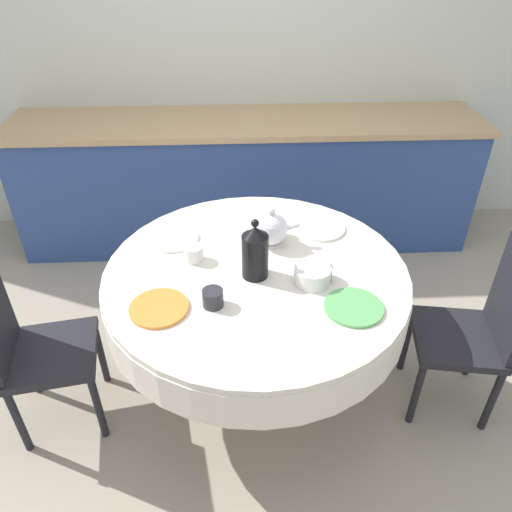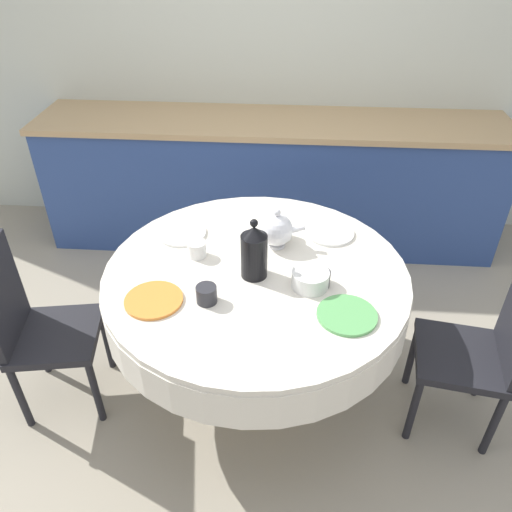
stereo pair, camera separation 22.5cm
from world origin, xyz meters
The scene contains 17 objects.
ground_plane centered at (0.00, 0.00, 0.00)m, with size 12.00×12.00×0.00m, color #9E937F.
wall_back centered at (0.00, 1.79, 1.30)m, with size 7.00×0.05×2.60m.
kitchen_counter centered at (0.00, 1.45, 0.47)m, with size 3.24×0.64×0.94m.
dining_table centered at (0.00, 0.00, 0.63)m, with size 1.42×1.42×0.75m.
chair_left centered at (1.04, -0.17, 0.51)m, with size 0.46×0.46×0.93m.
chair_right centered at (-1.04, -0.18, 0.51)m, with size 0.46×0.46×0.93m.
plate_near_left centered at (-0.42, -0.25, 0.76)m, with size 0.25×0.25×0.01m, color orange.
cup_near_left centered at (-0.19, -0.24, 0.79)m, with size 0.09×0.09×0.08m, color #28282D.
plate_near_right centered at (0.39, -0.28, 0.76)m, with size 0.25×0.25×0.01m, color #5BA85B.
cup_near_right centered at (0.29, -0.09, 0.79)m, with size 0.09×0.09×0.08m, color #28282D.
plate_far_left centered at (-0.40, 0.28, 0.76)m, with size 0.25×0.25×0.01m, color white.
cup_far_left centered at (-0.29, 0.09, 0.79)m, with size 0.09×0.09×0.08m, color white.
plate_far_right centered at (0.35, 0.34, 0.76)m, with size 0.25×0.25×0.01m, color white.
cup_far_right centered at (0.12, 0.28, 0.79)m, with size 0.09×0.09×0.08m, color white.
coffee_carafe centered at (-0.01, -0.04, 0.88)m, with size 0.12×0.12×0.29m.
teapot centered at (0.09, 0.21, 0.84)m, with size 0.22×0.16×0.21m.
fruit_bowl centered at (0.25, -0.10, 0.79)m, with size 0.16×0.16×0.08m, color silver.
Camera 1 is at (-0.09, -1.83, 2.14)m, focal length 35.00 mm.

